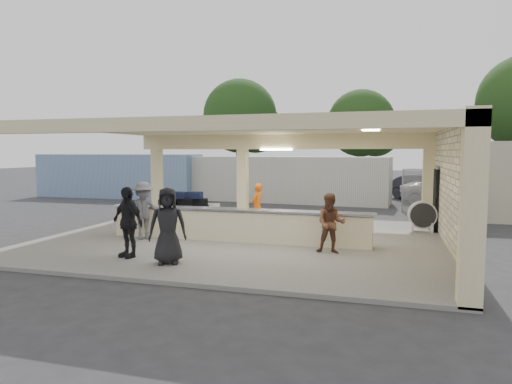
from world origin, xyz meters
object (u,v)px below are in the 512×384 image
(baggage_counter, at_px, (236,225))
(passenger_a, at_px, (331,223))
(drum_fan, at_px, (422,215))
(passenger_b, at_px, (127,222))
(car_white_a, at_px, (447,191))
(luggage_cart, at_px, (182,209))
(baggage_handler, at_px, (257,206))
(container_blue, at_px, (119,176))
(passenger_d, at_px, (168,226))
(passenger_c, at_px, (143,211))
(container_white, at_px, (283,179))
(car_dark, at_px, (424,188))

(baggage_counter, height_order, passenger_a, passenger_a)
(drum_fan, distance_m, passenger_a, 4.94)
(passenger_b, bearing_deg, drum_fan, 59.14)
(baggage_counter, xyz_separation_m, car_white_a, (7.40, 13.58, 0.09))
(luggage_cart, xyz_separation_m, car_white_a, (9.86, 12.21, -0.13))
(baggage_handler, distance_m, car_white_a, 13.50)
(container_blue, bearing_deg, drum_fan, -26.87)
(passenger_a, bearing_deg, car_white_a, 68.90)
(drum_fan, bearing_deg, passenger_d, -138.33)
(container_blue, bearing_deg, passenger_d, -54.26)
(drum_fan, bearing_deg, baggage_counter, -153.35)
(car_white_a, xyz_separation_m, container_blue, (-19.08, -1.83, 0.65))
(baggage_handler, distance_m, container_blue, 15.02)
(luggage_cart, height_order, passenger_c, passenger_c)
(luggage_cart, relative_size, passenger_b, 1.34)
(car_white_a, bearing_deg, passenger_a, 161.94)
(baggage_counter, bearing_deg, container_white, 96.36)
(baggage_handler, relative_size, passenger_a, 1.00)
(baggage_handler, relative_size, container_blue, 0.16)
(passenger_a, xyz_separation_m, passenger_c, (-5.77, 0.34, 0.09))
(passenger_c, bearing_deg, car_white_a, 9.85)
(passenger_c, relative_size, car_dark, 0.41)
(luggage_cart, height_order, car_dark, car_dark)
(car_white_a, height_order, car_dark, car_dark)
(baggage_counter, xyz_separation_m, container_blue, (-11.68, 11.75, 0.74))
(passenger_a, bearing_deg, container_blue, 135.21)
(passenger_d, relative_size, container_blue, 0.18)
(passenger_a, bearing_deg, drum_fan, 54.77)
(passenger_b, bearing_deg, car_white_a, 80.02)
(car_dark, bearing_deg, baggage_counter, -160.82)
(drum_fan, relative_size, car_dark, 0.24)
(luggage_cart, distance_m, passenger_a, 5.85)
(baggage_counter, bearing_deg, car_dark, 66.84)
(passenger_b, bearing_deg, container_white, 107.35)
(luggage_cart, distance_m, car_dark, 16.08)
(passenger_a, xyz_separation_m, car_dark, (3.41, 15.72, -0.17))
(passenger_b, xyz_separation_m, car_white_a, (9.38, 16.38, -0.33))
(baggage_counter, height_order, drum_fan, drum_fan)
(baggage_handler, distance_m, car_dark, 14.05)
(baggage_handler, distance_m, container_white, 9.81)
(drum_fan, distance_m, car_dark, 11.54)
(luggage_cart, bearing_deg, passenger_a, -31.08)
(car_white_a, height_order, container_blue, container_blue)
(luggage_cart, bearing_deg, baggage_counter, -37.66)
(passenger_d, xyz_separation_m, car_white_a, (8.08, 16.70, -0.35))
(luggage_cart, distance_m, drum_fan, 8.19)
(passenger_a, bearing_deg, baggage_counter, 159.30)
(container_white, bearing_deg, car_white_a, 14.80)
(passenger_a, height_order, passenger_c, passenger_c)
(luggage_cart, height_order, passenger_b, passenger_b)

